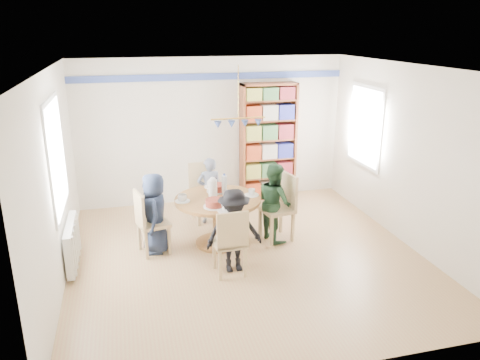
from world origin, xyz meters
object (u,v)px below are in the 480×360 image
object	(u,v)px
chair_right	(282,204)
bookshelf	(268,143)
radiator	(72,244)
chair_near	(231,240)
person_right	(275,202)
person_left	(155,213)
person_far	(210,191)
chair_far	(203,189)
dining_table	(218,210)
person_near	(234,231)
chair_left	(148,220)

from	to	relation	value
chair_right	bookshelf	xyz separation A→B (m)	(0.35, 1.85, 0.52)
radiator	chair_near	bearing A→B (deg)	-20.67
chair_right	person_right	size ratio (longest dim) A/B	0.85
radiator	person_right	world-z (taller)	person_right
person_left	person_far	distance (m)	1.31
chair_far	person_right	xyz separation A→B (m)	(0.93, -1.07, 0.07)
dining_table	chair_near	bearing A→B (deg)	-91.86
person_left	person_near	distance (m)	1.30
chair_near	person_far	world-z (taller)	person_far
chair_left	chair_far	size ratio (longest dim) A/B	0.97
dining_table	person_near	size ratio (longest dim) A/B	1.11
chair_far	chair_near	bearing A→B (deg)	-89.79
bookshelf	chair_far	bearing A→B (deg)	-150.74
person_near	bookshelf	xyz separation A→B (m)	(1.32, 2.68, 0.51)
bookshelf	person_left	bearing A→B (deg)	-141.51
person_right	person_left	bearing A→B (deg)	77.68
chair_left	person_near	distance (m)	1.36
chair_far	person_left	world-z (taller)	person_left
chair_far	bookshelf	xyz separation A→B (m)	(1.40, 0.79, 0.54)
chair_left	chair_right	xyz separation A→B (m)	(2.06, 0.03, 0.05)
person_right	radiator	bearing A→B (deg)	81.90
chair_near	person_near	xyz separation A→B (m)	(0.08, 0.14, 0.06)
chair_left	chair_right	size ratio (longest dim) A/B	0.92
chair_near	person_left	distance (m)	1.35
dining_table	person_far	size ratio (longest dim) A/B	1.14
chair_left	person_left	size ratio (longest dim) A/B	0.80
dining_table	person_right	size ratio (longest dim) A/B	1.05
chair_far	chair_left	bearing A→B (deg)	-132.68
chair_far	chair_near	world-z (taller)	chair_far
chair_far	chair_near	xyz separation A→B (m)	(0.01, -2.04, -0.02)
radiator	bookshelf	world-z (taller)	bookshelf
dining_table	person_left	xyz separation A→B (m)	(-0.94, -0.01, 0.05)
chair_left	chair_near	xyz separation A→B (m)	(1.02, -0.94, -0.00)
bookshelf	chair_left	bearing A→B (deg)	-142.04
chair_far	person_near	bearing A→B (deg)	-87.45
chair_right	person_far	xyz separation A→B (m)	(-0.97, 0.90, -0.01)
radiator	person_left	xyz separation A→B (m)	(1.16, 0.21, 0.26)
radiator	chair_near	world-z (taller)	chair_near
dining_table	chair_right	world-z (taller)	chair_right
chair_left	person_right	world-z (taller)	person_right
radiator	person_far	size ratio (longest dim) A/B	0.87
chair_left	person_near	bearing A→B (deg)	-36.06
chair_left	person_left	xyz separation A→B (m)	(0.11, 0.05, 0.08)
person_near	person_far	bearing A→B (deg)	90.19
chair_far	bookshelf	bearing A→B (deg)	29.26
chair_right	dining_table	bearing A→B (deg)	178.28
radiator	chair_right	size ratio (longest dim) A/B	0.95
chair_far	dining_table	bearing A→B (deg)	-87.79
chair_far	person_left	bearing A→B (deg)	-130.78
chair_far	radiator	bearing A→B (deg)	-148.64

